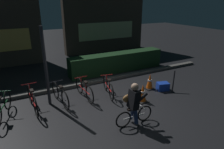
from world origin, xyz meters
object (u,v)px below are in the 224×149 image
at_px(parked_bike_center_left, 60,95).
at_px(cyclist, 133,104).
at_px(parked_bike_center_right, 84,89).
at_px(closed_umbrella, 173,82).
at_px(parked_bike_leftmost, 3,107).
at_px(parked_bike_left_mid, 32,99).
at_px(blue_crate, 163,86).
at_px(traffic_cone_far, 150,82).
at_px(street_post, 46,68).
at_px(traffic_cone_near, 143,93).
at_px(parked_bike_right_mid, 108,87).

xyz_separation_m(parked_bike_center_left, cyclist, (1.50, -2.13, 0.30)).
height_order(parked_bike_center_right, closed_umbrella, closed_umbrella).
bearing_deg(parked_bike_leftmost, parked_bike_left_mid, -71.12).
distance_m(cyclist, closed_umbrella, 2.81).
xyz_separation_m(parked_bike_center_left, blue_crate, (3.79, -0.76, -0.18)).
height_order(traffic_cone_far, blue_crate, traffic_cone_far).
distance_m(street_post, blue_crate, 4.37).
relative_size(traffic_cone_near, cyclist, 0.51).
relative_size(parked_bike_center_right, parked_bike_right_mid, 1.05).
bearing_deg(street_post, parked_bike_center_left, -23.31).
distance_m(parked_bike_leftmost, parked_bike_right_mid, 3.44).
xyz_separation_m(parked_bike_leftmost, closed_umbrella, (5.78, -1.00, 0.05)).
bearing_deg(traffic_cone_near, cyclist, -136.74).
xyz_separation_m(traffic_cone_near, cyclist, (-1.03, -0.97, 0.32)).
bearing_deg(closed_umbrella, street_post, 123.58).
relative_size(parked_bike_left_mid, closed_umbrella, 2.02).
bearing_deg(traffic_cone_far, parked_bike_right_mid, 171.02).
bearing_deg(street_post, parked_bike_right_mid, -7.87).
relative_size(street_post, blue_crate, 5.87).
bearing_deg(parked_bike_leftmost, cyclist, -106.73).
height_order(street_post, traffic_cone_near, street_post).
height_order(parked_bike_right_mid, traffic_cone_near, parked_bike_right_mid).
relative_size(parked_bike_center_right, cyclist, 1.25).
relative_size(parked_bike_left_mid, traffic_cone_near, 2.73).
xyz_separation_m(parked_bike_leftmost, traffic_cone_far, (5.13, -0.40, -0.04)).
distance_m(street_post, parked_bike_center_right, 1.54).
bearing_deg(parked_bike_center_right, parked_bike_center_left, 88.66).
height_order(parked_bike_center_right, traffic_cone_near, parked_bike_center_right).
bearing_deg(parked_bike_left_mid, parked_bike_leftmost, 89.53).
bearing_deg(cyclist, parked_bike_left_mid, 137.75).
bearing_deg(traffic_cone_near, blue_crate, 17.70).
bearing_deg(cyclist, parked_bike_right_mid, 83.51).
relative_size(parked_bike_leftmost, parked_bike_center_right, 0.97).
bearing_deg(parked_bike_center_right, blue_crate, -107.69).
bearing_deg(street_post, parked_bike_center_right, -5.79).
height_order(blue_crate, cyclist, cyclist).
bearing_deg(closed_umbrella, cyclist, 161.83).
relative_size(parked_bike_left_mid, blue_crate, 3.91).
xyz_separation_m(street_post, parked_bike_leftmost, (-1.38, -0.15, -0.96)).
height_order(parked_bike_right_mid, traffic_cone_far, parked_bike_right_mid).
distance_m(parked_bike_center_left, traffic_cone_near, 2.79).
xyz_separation_m(parked_bike_right_mid, cyclist, (-0.23, -1.99, 0.31)).
distance_m(parked_bike_right_mid, closed_umbrella, 2.50).
height_order(traffic_cone_near, closed_umbrella, closed_umbrella).
xyz_separation_m(street_post, parked_bike_left_mid, (-0.54, -0.12, -0.93)).
bearing_deg(parked_bike_right_mid, traffic_cone_near, -128.55).
height_order(parked_bike_leftmost, parked_bike_right_mid, parked_bike_leftmost).
height_order(parked_bike_center_left, blue_crate, parked_bike_center_left).
distance_m(parked_bike_left_mid, traffic_cone_near, 3.61).
distance_m(blue_crate, closed_umbrella, 0.44).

